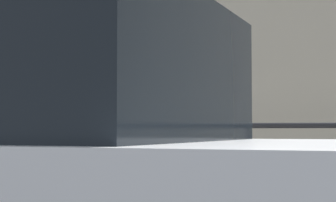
# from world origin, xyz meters

# --- Properties ---
(parking_meter) EXTENTS (0.18, 0.19, 1.39)m
(parking_meter) POSITION_xyz_m (-0.12, 0.33, 1.16)
(parking_meter) COLOR slate
(parking_meter) RESTS_ON sidewalk_curb
(pedestrian_at_meter) EXTENTS (0.56, 0.73, 1.64)m
(pedestrian_at_meter) POSITION_xyz_m (0.39, 0.54, 1.06)
(pedestrian_at_meter) COLOR slate
(pedestrian_at_meter) RESTS_ON sidewalk_curb
(background_railing) EXTENTS (24.06, 0.06, 1.12)m
(background_railing) POSITION_xyz_m (0.00, 2.51, 0.93)
(background_railing) COLOR black
(background_railing) RESTS_ON sidewalk_curb
(backdrop_wall) EXTENTS (32.00, 0.50, 3.34)m
(backdrop_wall) POSITION_xyz_m (0.00, 4.56, 1.67)
(backdrop_wall) COLOR #ADA38E
(backdrop_wall) RESTS_ON ground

